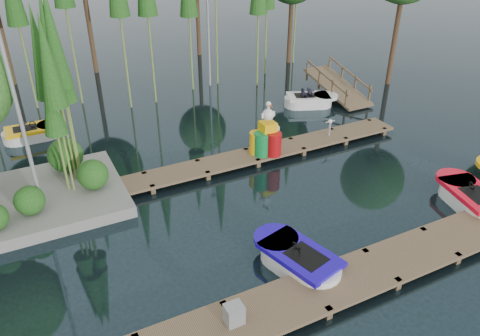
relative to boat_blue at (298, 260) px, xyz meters
name	(u,v)px	position (x,y,z in m)	size (l,w,h in m)	color
ground_plane	(233,208)	(-0.29, 3.35, -0.27)	(90.00, 90.00, 0.00)	#19282F
near_dock	(313,293)	(-0.29, -1.15, -0.03)	(18.00, 1.50, 0.50)	brown
far_dock	(228,162)	(0.71, 5.85, -0.04)	(15.00, 1.20, 0.50)	brown
lamp_island	(12,84)	(-5.79, 5.85, 3.99)	(0.30, 0.30, 7.25)	gray
lamp_rear	(207,3)	(3.71, 14.35, 3.99)	(0.30, 0.30, 7.25)	gray
ramp	(337,86)	(8.71, 9.86, 0.32)	(1.50, 3.94, 1.49)	brown
boat_blue	(298,260)	(0.00, 0.00, 0.00)	(1.89, 2.98, 0.93)	white
boat_red	(470,199)	(6.61, 0.02, 0.00)	(1.85, 2.99, 0.93)	white
boat_yellow_far	(32,133)	(-5.51, 11.68, 0.00)	(2.51, 1.16, 1.25)	white
boat_white_far	(309,100)	(6.80, 9.51, 0.01)	(2.83, 2.03, 1.22)	white
utility_cabinet	(234,314)	(-2.47, -1.15, 0.29)	(0.42, 0.35, 0.51)	gray
yellow_barrel	(257,143)	(1.94, 5.85, 0.46)	(0.57, 0.57, 0.85)	#FBB80D
drum_cluster	(269,138)	(2.35, 5.70, 0.63)	(1.19, 1.09, 2.05)	#0E7E36
seagull_post	(330,125)	(5.29, 5.85, 0.52)	(0.45, 0.24, 0.72)	gray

